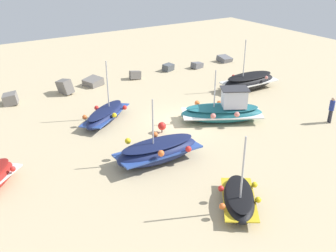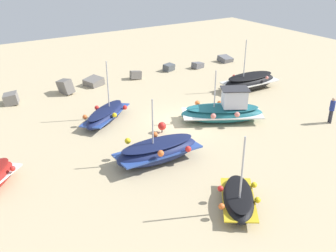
{
  "view_description": "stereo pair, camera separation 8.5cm",
  "coord_description": "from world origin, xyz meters",
  "px_view_note": "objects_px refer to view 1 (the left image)",
  "views": [
    {
      "loc": [
        -13.23,
        -18.79,
        10.41
      ],
      "look_at": [
        -2.26,
        -1.57,
        0.9
      ],
      "focal_mm": 41.68,
      "sensor_mm": 36.0,
      "label": 1
    },
    {
      "loc": [
        -13.16,
        -18.84,
        10.41
      ],
      "look_at": [
        -2.26,
        -1.57,
        0.9
      ],
      "focal_mm": 41.68,
      "sensor_mm": 36.0,
      "label": 2
    }
  ],
  "objects_px": {
    "fishing_boat_2": "(249,81)",
    "fishing_boat_3": "(239,198)",
    "fishing_boat_0": "(158,151)",
    "fishing_boat_4": "(105,115)",
    "mooring_buoy_0": "(162,126)",
    "person_walking": "(332,108)",
    "fishing_boat_1": "(224,111)"
  },
  "relations": [
    {
      "from": "fishing_boat_3",
      "to": "mooring_buoy_0",
      "type": "xyz_separation_m",
      "value": [
        1.07,
        8.1,
        0.02
      ]
    },
    {
      "from": "fishing_boat_2",
      "to": "mooring_buoy_0",
      "type": "xyz_separation_m",
      "value": [
        -9.95,
        -3.0,
        -0.23
      ]
    },
    {
      "from": "fishing_boat_0",
      "to": "person_walking",
      "type": "height_order",
      "value": "fishing_boat_0"
    },
    {
      "from": "fishing_boat_4",
      "to": "mooring_buoy_0",
      "type": "bearing_deg",
      "value": 84.8
    },
    {
      "from": "fishing_boat_2",
      "to": "fishing_boat_3",
      "type": "height_order",
      "value": "fishing_boat_2"
    },
    {
      "from": "fishing_boat_1",
      "to": "person_walking",
      "type": "xyz_separation_m",
      "value": [
        5.6,
        -3.88,
        0.27
      ]
    },
    {
      "from": "fishing_boat_2",
      "to": "fishing_boat_4",
      "type": "xyz_separation_m",
      "value": [
        -12.15,
        0.37,
        -0.18
      ]
    },
    {
      "from": "fishing_boat_1",
      "to": "fishing_boat_2",
      "type": "xyz_separation_m",
      "value": [
        5.68,
        3.67,
        -0.07
      ]
    },
    {
      "from": "fishing_boat_0",
      "to": "fishing_boat_2",
      "type": "height_order",
      "value": "fishing_boat_2"
    },
    {
      "from": "fishing_boat_2",
      "to": "person_walking",
      "type": "distance_m",
      "value": 7.55
    },
    {
      "from": "fishing_boat_0",
      "to": "fishing_boat_3",
      "type": "distance_m",
      "value": 5.34
    },
    {
      "from": "fishing_boat_0",
      "to": "mooring_buoy_0",
      "type": "bearing_deg",
      "value": 56.31
    },
    {
      "from": "fishing_boat_3",
      "to": "fishing_boat_4",
      "type": "relative_size",
      "value": 0.83
    },
    {
      "from": "person_walking",
      "to": "mooring_buoy_0",
      "type": "xyz_separation_m",
      "value": [
        -9.87,
        4.54,
        -0.56
      ]
    },
    {
      "from": "fishing_boat_1",
      "to": "person_walking",
      "type": "height_order",
      "value": "fishing_boat_1"
    },
    {
      "from": "fishing_boat_1",
      "to": "fishing_boat_2",
      "type": "bearing_deg",
      "value": 61.83
    },
    {
      "from": "person_walking",
      "to": "mooring_buoy_0",
      "type": "relative_size",
      "value": 2.52
    },
    {
      "from": "fishing_boat_2",
      "to": "person_walking",
      "type": "height_order",
      "value": "fishing_boat_2"
    },
    {
      "from": "fishing_boat_0",
      "to": "fishing_boat_4",
      "type": "xyz_separation_m",
      "value": [
        -0.2,
        6.22,
        -0.15
      ]
    },
    {
      "from": "fishing_boat_2",
      "to": "mooring_buoy_0",
      "type": "relative_size",
      "value": 7.15
    },
    {
      "from": "fishing_boat_2",
      "to": "fishing_boat_1",
      "type": "bearing_deg",
      "value": -146.33
    },
    {
      "from": "person_walking",
      "to": "mooring_buoy_0",
      "type": "height_order",
      "value": "person_walking"
    },
    {
      "from": "fishing_boat_3",
      "to": "mooring_buoy_0",
      "type": "bearing_deg",
      "value": 29.23
    },
    {
      "from": "fishing_boat_0",
      "to": "mooring_buoy_0",
      "type": "relative_size",
      "value": 6.91
    },
    {
      "from": "fishing_boat_1",
      "to": "person_walking",
      "type": "bearing_deg",
      "value": -5.74
    },
    {
      "from": "fishing_boat_4",
      "to": "person_walking",
      "type": "distance_m",
      "value": 14.44
    },
    {
      "from": "fishing_boat_1",
      "to": "fishing_boat_2",
      "type": "relative_size",
      "value": 1.13
    },
    {
      "from": "fishing_boat_4",
      "to": "mooring_buoy_0",
      "type": "xyz_separation_m",
      "value": [
        2.2,
        -3.37,
        -0.04
      ]
    },
    {
      "from": "fishing_boat_0",
      "to": "person_walking",
      "type": "relative_size",
      "value": 2.74
    },
    {
      "from": "fishing_boat_0",
      "to": "fishing_boat_1",
      "type": "bearing_deg",
      "value": 20.6
    },
    {
      "from": "fishing_boat_2",
      "to": "fishing_boat_3",
      "type": "distance_m",
      "value": 15.65
    },
    {
      "from": "fishing_boat_4",
      "to": "person_walking",
      "type": "relative_size",
      "value": 2.54
    }
  ]
}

